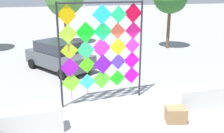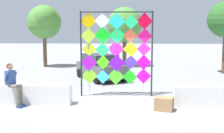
% 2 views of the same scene
% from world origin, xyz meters
% --- Properties ---
extents(ground, '(120.00, 120.00, 0.00)m').
position_xyz_m(ground, '(0.00, 0.00, 0.00)').
color(ground, gray).
extents(kite_display_rack, '(3.08, 0.22, 3.64)m').
position_xyz_m(kite_display_rack, '(-0.29, 0.99, 2.10)').
color(kite_display_rack, '#232328').
rests_on(kite_display_rack, ground).
extents(parked_car, '(3.36, 4.13, 1.49)m').
position_xyz_m(parked_car, '(-1.43, 5.39, 0.75)').
color(parked_car, '#4C5156').
rests_on(parked_car, ground).
extents(cardboard_box_large, '(0.74, 0.65, 0.47)m').
position_xyz_m(cardboard_box_large, '(1.51, -1.17, 0.24)').
color(cardboard_box_large, '#9E754C').
rests_on(cardboard_box_large, ground).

